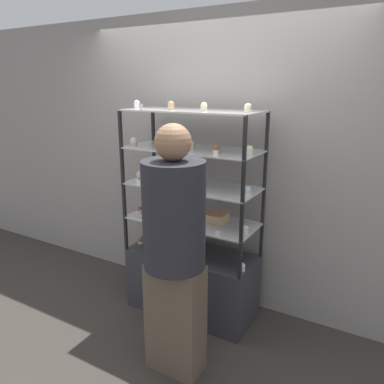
% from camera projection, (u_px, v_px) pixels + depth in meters
% --- Properties ---
extents(ground_plane, '(20.00, 20.00, 0.00)m').
position_uv_depth(ground_plane, '(192.00, 309.00, 3.43)').
color(ground_plane, '#38332D').
extents(back_wall, '(8.00, 0.05, 2.60)m').
position_uv_depth(back_wall, '(213.00, 163.00, 3.39)').
color(back_wall, gray).
rests_on(back_wall, ground_plane).
extents(display_base, '(1.12, 0.48, 0.57)m').
position_uv_depth(display_base, '(192.00, 281.00, 3.35)').
color(display_base, '#333338').
rests_on(display_base, ground_plane).
extents(display_riser_lower, '(1.12, 0.48, 0.31)m').
position_uv_depth(display_riser_lower, '(192.00, 222.00, 3.20)').
color(display_riser_lower, black).
rests_on(display_riser_lower, display_base).
extents(display_riser_middle, '(1.12, 0.48, 0.31)m').
position_uv_depth(display_riser_middle, '(192.00, 187.00, 3.11)').
color(display_riser_middle, black).
rests_on(display_riser_middle, display_riser_lower).
extents(display_riser_upper, '(1.12, 0.48, 0.31)m').
position_uv_depth(display_riser_upper, '(192.00, 151.00, 3.03)').
color(display_riser_upper, black).
rests_on(display_riser_upper, display_riser_middle).
extents(display_riser_top, '(1.12, 0.48, 0.31)m').
position_uv_depth(display_riser_top, '(192.00, 113.00, 2.94)').
color(display_riser_top, black).
rests_on(display_riser_top, display_riser_upper).
extents(layer_cake_centerpiece, '(0.21, 0.21, 0.13)m').
position_uv_depth(layer_cake_centerpiece, '(185.00, 243.00, 3.31)').
color(layer_cake_centerpiece, beige).
rests_on(layer_cake_centerpiece, display_base).
extents(sheet_cake_frosted, '(0.24, 0.16, 0.07)m').
position_uv_depth(sheet_cake_frosted, '(213.00, 217.00, 3.14)').
color(sheet_cake_frosted, '#DBBC84').
rests_on(sheet_cake_frosted, display_riser_lower).
extents(cupcake_0, '(0.06, 0.06, 0.07)m').
position_uv_depth(cupcake_0, '(141.00, 240.00, 3.45)').
color(cupcake_0, beige).
rests_on(cupcake_0, display_base).
extents(cupcake_1, '(0.06, 0.06, 0.07)m').
position_uv_depth(cupcake_1, '(201.00, 259.00, 3.08)').
color(cupcake_1, beige).
rests_on(cupcake_1, display_base).
extents(cupcake_2, '(0.06, 0.06, 0.07)m').
position_uv_depth(cupcake_2, '(242.00, 267.00, 2.94)').
color(cupcake_2, white).
rests_on(cupcake_2, display_base).
extents(price_tag_0, '(0.04, 0.00, 0.04)m').
position_uv_depth(price_tag_0, '(186.00, 262.00, 3.05)').
color(price_tag_0, white).
rests_on(price_tag_0, display_base).
extents(cupcake_3, '(0.05, 0.05, 0.07)m').
position_uv_depth(cupcake_3, '(139.00, 210.00, 3.34)').
color(cupcake_3, white).
rests_on(cupcake_3, display_riser_lower).
extents(cupcake_4, '(0.05, 0.05, 0.07)m').
position_uv_depth(cupcake_4, '(187.00, 218.00, 3.14)').
color(cupcake_4, white).
rests_on(cupcake_4, display_riser_lower).
extents(cupcake_5, '(0.05, 0.05, 0.07)m').
position_uv_depth(cupcake_5, '(245.00, 229.00, 2.89)').
color(cupcake_5, white).
rests_on(cupcake_5, display_riser_lower).
extents(price_tag_1, '(0.04, 0.00, 0.04)m').
position_uv_depth(price_tag_1, '(218.00, 234.00, 2.83)').
color(price_tag_1, white).
rests_on(price_tag_1, display_riser_lower).
extents(cupcake_6, '(0.06, 0.06, 0.07)m').
position_uv_depth(cupcake_6, '(140.00, 175.00, 3.29)').
color(cupcake_6, '#CCB28C').
rests_on(cupcake_6, display_riser_middle).
extents(cupcake_7, '(0.06, 0.06, 0.07)m').
position_uv_depth(cupcake_7, '(191.00, 182.00, 3.06)').
color(cupcake_7, beige).
rests_on(cupcake_7, display_riser_middle).
extents(cupcake_8, '(0.06, 0.06, 0.07)m').
position_uv_depth(cupcake_8, '(247.00, 191.00, 2.81)').
color(cupcake_8, white).
rests_on(cupcake_8, display_riser_middle).
extents(price_tag_2, '(0.04, 0.00, 0.04)m').
position_uv_depth(price_tag_2, '(138.00, 182.00, 3.10)').
color(price_tag_2, white).
rests_on(price_tag_2, display_riser_middle).
extents(cupcake_9, '(0.06, 0.06, 0.07)m').
position_uv_depth(cupcake_9, '(133.00, 142.00, 3.14)').
color(cupcake_9, '#CCB28C').
rests_on(cupcake_9, display_riser_upper).
extents(cupcake_10, '(0.06, 0.06, 0.07)m').
position_uv_depth(cupcake_10, '(161.00, 143.00, 3.08)').
color(cupcake_10, beige).
rests_on(cupcake_10, display_riser_upper).
extents(cupcake_11, '(0.06, 0.06, 0.07)m').
position_uv_depth(cupcake_11, '(190.00, 145.00, 2.97)').
color(cupcake_11, white).
rests_on(cupcake_11, display_riser_upper).
extents(cupcake_12, '(0.06, 0.06, 0.07)m').
position_uv_depth(cupcake_12, '(216.00, 149.00, 2.81)').
color(cupcake_12, '#CCB28C').
rests_on(cupcake_12, display_riser_upper).
extents(cupcake_13, '(0.06, 0.06, 0.07)m').
position_uv_depth(cupcake_13, '(249.00, 150.00, 2.74)').
color(cupcake_13, white).
rests_on(cupcake_13, display_riser_upper).
extents(price_tag_3, '(0.04, 0.00, 0.04)m').
position_uv_depth(price_tag_3, '(216.00, 153.00, 2.68)').
color(price_tag_3, white).
rests_on(price_tag_3, display_riser_upper).
extents(cupcake_14, '(0.05, 0.05, 0.07)m').
position_uv_depth(cupcake_14, '(137.00, 104.00, 3.14)').
color(cupcake_14, white).
rests_on(cupcake_14, display_riser_top).
extents(cupcake_15, '(0.05, 0.05, 0.07)m').
position_uv_depth(cupcake_15, '(171.00, 106.00, 2.95)').
color(cupcake_15, '#CCB28C').
rests_on(cupcake_15, display_riser_top).
extents(cupcake_16, '(0.05, 0.05, 0.07)m').
position_uv_depth(cupcake_16, '(204.00, 107.00, 2.77)').
color(cupcake_16, beige).
rests_on(cupcake_16, display_riser_top).
extents(cupcake_17, '(0.05, 0.05, 0.07)m').
position_uv_depth(cupcake_17, '(248.00, 108.00, 2.61)').
color(cupcake_17, beige).
rests_on(cupcake_17, display_riser_top).
extents(price_tag_4, '(0.04, 0.00, 0.04)m').
position_uv_depth(price_tag_4, '(141.00, 107.00, 2.91)').
color(price_tag_4, white).
rests_on(price_tag_4, display_riser_top).
extents(customer_figure, '(0.41, 0.41, 1.76)m').
position_uv_depth(customer_figure, '(174.00, 248.00, 2.47)').
color(customer_figure, brown).
rests_on(customer_figure, ground_plane).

